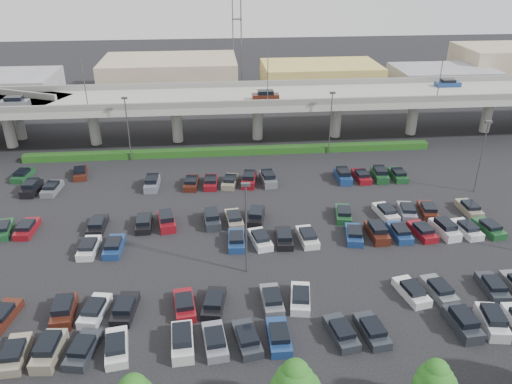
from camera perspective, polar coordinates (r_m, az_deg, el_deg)
The scene contains 7 objects.
ground at distance 59.81m, azimuth -1.67°, elevation -4.64°, with size 280.00×280.00×0.00m, color black.
overpass at distance 86.57m, azimuth -3.33°, elevation 10.33°, with size 150.00×13.00×15.80m.
hedge at distance 82.03m, azimuth -2.84°, elevation 4.68°, with size 66.00×1.60×1.10m, color #1A4113.
parked_cars at distance 55.45m, azimuth -1.79°, elevation -6.62°, with size 63.02×41.66×1.67m.
light_poles at distance 58.60m, azimuth -5.91°, elevation 1.43°, with size 66.90×48.38×10.30m.
distant_buildings at distance 117.22m, azimuth 2.44°, elevation 12.97°, with size 138.00×24.00×9.00m.
comm_tower at distance 126.32m, azimuth -2.21°, elevation 19.41°, with size 2.40×2.40×30.00m.
Camera 1 is at (-3.02, -51.21, 30.76)m, focal length 35.00 mm.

